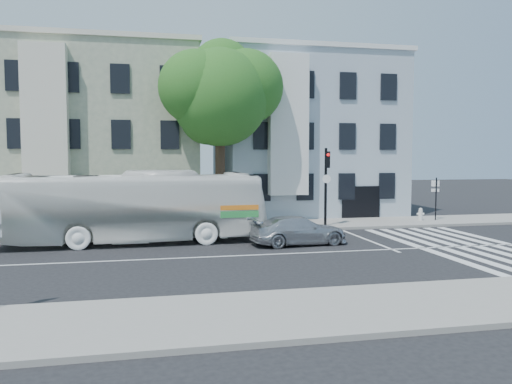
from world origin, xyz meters
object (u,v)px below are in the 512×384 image
object	(u,v)px
traffic_signal	(326,177)
fire_hydrant	(420,214)
sedan	(298,230)
bus	(134,207)

from	to	relation	value
traffic_signal	fire_hydrant	bearing A→B (deg)	29.41
fire_hydrant	sedan	bearing A→B (deg)	-148.92
bus	fire_hydrant	bearing A→B (deg)	-78.68
traffic_signal	bus	bearing A→B (deg)	-146.31
traffic_signal	fire_hydrant	world-z (taller)	traffic_signal
fire_hydrant	traffic_signal	bearing A→B (deg)	-170.19
sedan	fire_hydrant	xyz separation A→B (m)	(9.67, 5.83, -0.12)
bus	traffic_signal	xyz separation A→B (m)	(10.59, 2.66, 1.24)
fire_hydrant	bus	bearing A→B (deg)	-167.54
bus	fire_hydrant	xyz separation A→B (m)	(17.21, 3.80, -1.18)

